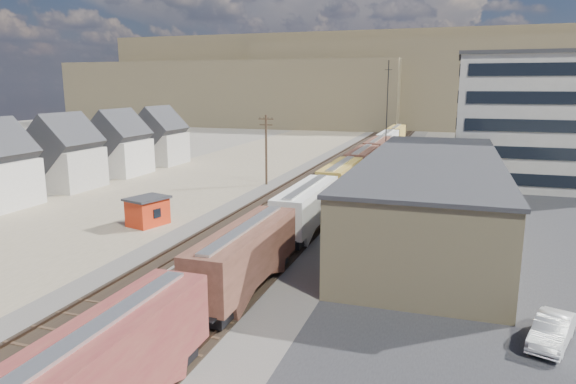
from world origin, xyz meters
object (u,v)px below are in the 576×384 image
(freight_train, at_px, (352,169))
(maintenance_shed, at_px, (148,211))
(parked_car_white, at_px, (552,331))
(utility_pole_north, at_px, (266,148))
(parked_car_blue, at_px, (505,179))

(freight_train, height_order, maintenance_shed, freight_train)
(maintenance_shed, relative_size, parked_car_white, 0.96)
(utility_pole_north, xyz_separation_m, parked_car_white, (31.13, -38.69, -4.49))
(utility_pole_north, height_order, parked_car_white, utility_pole_north)
(parked_car_white, bearing_deg, freight_train, 134.49)
(parked_car_blue, bearing_deg, utility_pole_north, 174.36)
(parked_car_white, bearing_deg, parked_car_blue, 107.13)
(freight_train, height_order, parked_car_blue, freight_train)
(parked_car_white, relative_size, parked_car_blue, 0.97)
(freight_train, relative_size, utility_pole_north, 11.97)
(parked_car_white, bearing_deg, maintenance_shed, 176.45)
(freight_train, bearing_deg, parked_car_blue, 28.26)
(parked_car_blue, bearing_deg, parked_car_white, -117.29)
(utility_pole_north, xyz_separation_m, maintenance_shed, (-3.95, -24.13, -3.79))
(utility_pole_north, height_order, maintenance_shed, utility_pole_north)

